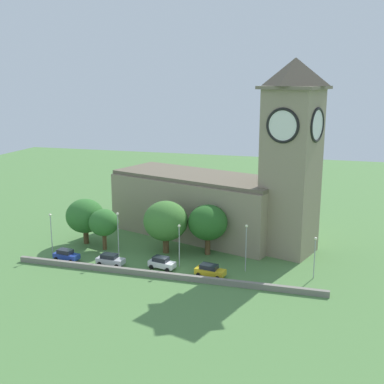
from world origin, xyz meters
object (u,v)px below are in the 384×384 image
tree_riverside_west (166,221)px  car_silver (110,259)px  church (224,191)px  streetlamp_east_end (315,251)px  tree_riverside_east (104,223)px  car_blue (66,255)px  tree_by_tower (85,216)px  car_yellow (210,270)px  tree_churchyard (208,223)px  streetlamp_west_end (51,227)px  streetlamp_central (179,239)px  streetlamp_east_mid (246,241)px  car_white (162,263)px  streetlamp_west_mid (118,229)px

tree_riverside_west → car_silver: bearing=-130.3°
church → streetlamp_east_end: (16.81, -14.47, -4.63)m
tree_riverside_east → streetlamp_east_end: bearing=-4.9°
car_blue → car_silver: 7.76m
streetlamp_east_end → tree_by_tower: bearing=172.8°
car_yellow → tree_churchyard: bearing=106.4°
streetlamp_west_end → tree_by_tower: size_ratio=0.87×
streetlamp_west_end → tree_riverside_east: bearing=32.4°
tree_riverside_east → streetlamp_west_end: bearing=-147.6°
church → streetlamp_east_end: size_ratio=6.29×
car_blue → tree_churchyard: bearing=23.2°
tree_by_tower → car_yellow: bearing=-18.8°
church → streetlamp_central: 16.64m
church → streetlamp_east_mid: 16.43m
streetlamp_east_mid → streetlamp_east_end: size_ratio=1.16×
car_blue → streetlamp_west_end: streetlamp_west_end is taller
car_white → streetlamp_east_mid: (12.69, 2.59, 3.98)m
car_white → streetlamp_east_mid: bearing=11.5°
car_blue → streetlamp_east_end: bearing=5.2°
streetlamp_east_end → car_silver: bearing=-173.8°
streetlamp_east_mid → tree_churchyard: tree_churchyard is taller
car_blue → tree_riverside_west: 17.10m
streetlamp_east_end → tree_riverside_west: 25.01m
streetlamp_west_end → tree_by_tower: bearing=67.8°
church → car_white: bearing=-109.6°
streetlamp_central → tree_churchyard: size_ratio=0.81×
car_blue → streetlamp_east_end: 39.29m
car_silver → streetlamp_west_mid: 5.20m
tree_churchyard → tree_riverside_east: bearing=-171.6°
streetlamp_west_end → streetlamp_east_mid: 32.53m
car_yellow → streetlamp_east_end: size_ratio=0.74×
car_yellow → streetlamp_west_mid: size_ratio=0.61×
car_silver → tree_churchyard: (13.63, 9.03, 4.61)m
church → streetlamp_west_end: size_ratio=5.69×
tree_riverside_east → car_silver: bearing=-57.6°
streetlamp_central → tree_riverside_west: 7.04m
car_blue → streetlamp_east_mid: streetlamp_east_mid is taller
car_blue → car_yellow: (24.05, 0.10, -0.00)m
church → streetlamp_east_end: bearing=-40.7°
streetlamp_central → tree_by_tower: size_ratio=0.85×
streetlamp_west_end → streetlamp_east_mid: size_ratio=0.95×
car_white → streetlamp_west_end: size_ratio=0.63×
car_yellow → streetlamp_east_end: streetlamp_east_end is taller
car_blue → streetlamp_central: 19.06m
streetlamp_west_mid → streetlamp_east_end: bearing=0.7°
car_white → streetlamp_east_mid: streetlamp_east_mid is taller
streetlamp_east_end → car_yellow: bearing=-167.0°
streetlamp_west_mid → tree_riverside_east: bearing=141.0°
car_yellow → streetlamp_east_mid: streetlamp_east_mid is taller
car_yellow → tree_churchyard: tree_churchyard is taller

